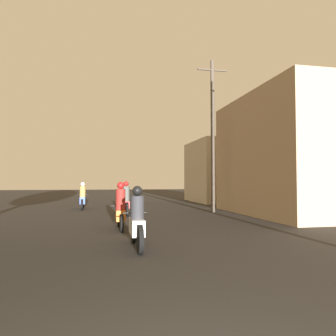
% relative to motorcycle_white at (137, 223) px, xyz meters
% --- Properties ---
extents(motorcycle_white, '(0.60, 2.00, 1.49)m').
position_rel_motorcycle_white_xyz_m(motorcycle_white, '(0.00, 0.00, 0.00)').
color(motorcycle_white, black).
rests_on(motorcycle_white, ground_plane).
extents(motorcycle_orange, '(0.60, 1.93, 1.58)m').
position_rel_motorcycle_white_xyz_m(motorcycle_orange, '(-0.20, 3.19, 0.04)').
color(motorcycle_orange, black).
rests_on(motorcycle_orange, ground_plane).
extents(motorcycle_red, '(0.60, 2.09, 1.59)m').
position_rel_motorcycle_white_xyz_m(motorcycle_red, '(0.35, 7.82, 0.04)').
color(motorcycle_red, black).
rests_on(motorcycle_red, ground_plane).
extents(motorcycle_blue, '(0.60, 2.02, 1.54)m').
position_rel_motorcycle_white_xyz_m(motorcycle_blue, '(-1.83, 11.40, 0.03)').
color(motorcycle_blue, black).
rests_on(motorcycle_blue, ground_plane).
extents(motorcycle_black, '(0.60, 1.87, 1.50)m').
position_rel_motorcycle_white_xyz_m(motorcycle_black, '(0.87, 14.63, 0.00)').
color(motorcycle_black, black).
rests_on(motorcycle_black, ground_plane).
extents(building_right_near, '(5.87, 7.97, 5.69)m').
position_rel_motorcycle_white_xyz_m(building_right_near, '(8.73, 6.28, 2.25)').
color(building_right_near, tan).
rests_on(building_right_near, ground_plane).
extents(building_right_far, '(4.72, 5.97, 4.68)m').
position_rel_motorcycle_white_xyz_m(building_right_far, '(8.56, 16.25, 1.74)').
color(building_right_far, beige).
rests_on(building_right_far, ground_plane).
extents(utility_pole_far, '(1.60, 0.20, 7.92)m').
position_rel_motorcycle_white_xyz_m(utility_pole_far, '(4.85, 8.21, 3.53)').
color(utility_pole_far, '#4C4238').
rests_on(utility_pole_far, ground_plane).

